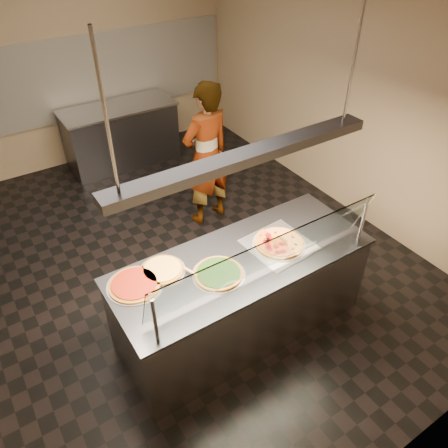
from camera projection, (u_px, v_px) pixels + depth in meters
ground at (176, 258)px, 5.28m from camera, size 5.00×6.00×0.02m
wall_back at (72, 65)px, 6.36m from camera, size 5.00×0.02×3.00m
wall_front at (420, 362)px, 2.36m from camera, size 5.00×0.02×3.00m
wall_right at (346, 94)px, 5.45m from camera, size 0.02×6.00×3.00m
tile_band at (75, 79)px, 6.47m from camera, size 4.90×0.02×1.20m
serving_counter at (241, 295)px, 4.16m from camera, size 2.40×0.94×0.93m
sneeze_guard at (268, 255)px, 3.47m from camera, size 2.16×0.18×0.54m
perforated_tray at (279, 244)px, 4.02m from camera, size 0.59×0.59×0.01m
half_pizza_pepperoni at (270, 246)px, 3.96m from camera, size 0.26×0.47×0.05m
half_pizza_sausage at (288, 239)px, 4.05m from camera, size 0.26×0.47×0.04m
pizza_spinach at (218, 273)px, 3.70m from camera, size 0.45×0.45×0.03m
pizza_cheese at (162, 270)px, 3.74m from camera, size 0.40×0.40×0.03m
pizza_tomato at (134, 284)px, 3.60m from camera, size 0.46×0.46×0.03m
pizza_spatula at (197, 272)px, 3.70m from camera, size 0.23×0.22×0.02m
prep_table at (121, 135)px, 6.87m from camera, size 1.72×0.74×0.93m
worker at (206, 156)px, 5.37m from camera, size 0.73×0.53×1.87m
heat_lamp_housing at (246, 157)px, 3.26m from camera, size 2.30×0.18×0.08m
lamp_rod_left at (106, 119)px, 2.49m from camera, size 0.02×0.02×1.01m
lamp_rod_right at (354, 60)px, 3.36m from camera, size 0.02×0.02×1.01m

